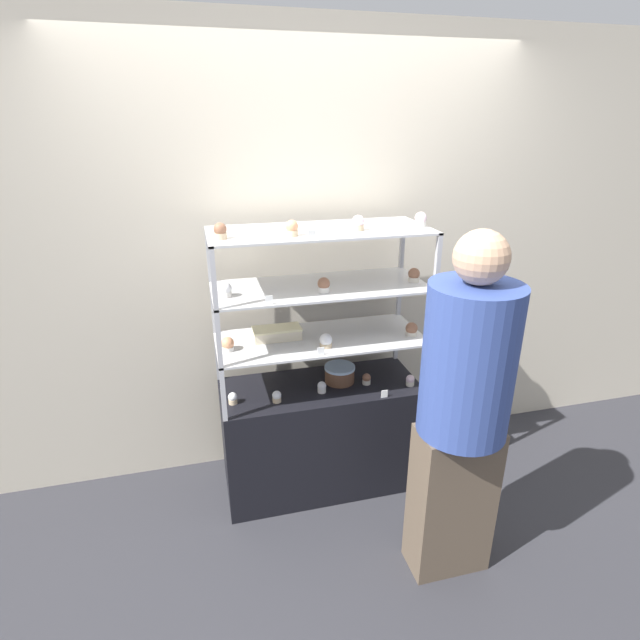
{
  "coord_description": "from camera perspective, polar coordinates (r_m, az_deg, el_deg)",
  "views": [
    {
      "loc": [
        -0.63,
        -2.43,
        2.09
      ],
      "look_at": [
        0.0,
        0.0,
        1.08
      ],
      "focal_mm": 28.0,
      "sensor_mm": 36.0,
      "label": 1
    }
  ],
  "objects": [
    {
      "name": "ground_plane",
      "position": [
        3.26,
        0.0,
        -17.8
      ],
      "size": [
        20.0,
        20.0,
        0.0
      ],
      "primitive_type": "plane",
      "color": "#2D2D33"
    },
    {
      "name": "back_wall",
      "position": [
        2.99,
        -1.84,
        6.65
      ],
      "size": [
        8.0,
        0.05,
        2.6
      ],
      "color": "beige",
      "rests_on": "ground_plane"
    },
    {
      "name": "display_base",
      "position": [
        3.06,
        0.0,
        -12.97
      ],
      "size": [
        1.13,
        0.47,
        0.67
      ],
      "color": "black",
      "rests_on": "ground_plane"
    },
    {
      "name": "display_riser_lower",
      "position": [
        2.76,
        0.0,
        -2.41
      ],
      "size": [
        1.13,
        0.47,
        0.3
      ],
      "color": "#B7B7BC",
      "rests_on": "display_base"
    },
    {
      "name": "display_riser_middle",
      "position": [
        2.65,
        0.0,
        3.52
      ],
      "size": [
        1.13,
        0.47,
        0.3
      ],
      "color": "#B7B7BC",
      "rests_on": "display_riser_lower"
    },
    {
      "name": "display_riser_upper",
      "position": [
        2.57,
        0.0,
        9.88
      ],
      "size": [
        1.13,
        0.47,
        0.3
      ],
      "color": "#B7B7BC",
      "rests_on": "display_riser_middle"
    },
    {
      "name": "layer_cake_centerpiece",
      "position": [
        2.9,
        2.26,
        -6.15
      ],
      "size": [
        0.18,
        0.18,
        0.1
      ],
      "color": "brown",
      "rests_on": "display_base"
    },
    {
      "name": "sheet_cake_frosted",
      "position": [
        2.74,
        -4.94,
        -1.5
      ],
      "size": [
        0.26,
        0.13,
        0.06
      ],
      "color": "beige",
      "rests_on": "display_riser_lower"
    },
    {
      "name": "cupcake_0",
      "position": [
        2.74,
        -9.94,
        -8.8
      ],
      "size": [
        0.05,
        0.05,
        0.06
      ],
      "color": "#CCB28C",
      "rests_on": "display_base"
    },
    {
      "name": "cupcake_1",
      "position": [
        2.72,
        -4.96,
        -8.72
      ],
      "size": [
        0.05,
        0.05,
        0.06
      ],
      "color": "#CCB28C",
      "rests_on": "display_base"
    },
    {
      "name": "cupcake_2",
      "position": [
        2.8,
        0.21,
        -7.68
      ],
      "size": [
        0.05,
        0.05,
        0.06
      ],
      "color": "white",
      "rests_on": "display_base"
    },
    {
      "name": "cupcake_3",
      "position": [
        2.9,
        5.33,
        -6.73
      ],
      "size": [
        0.05,
        0.05,
        0.06
      ],
      "color": "beige",
      "rests_on": "display_base"
    },
    {
      "name": "cupcake_4",
      "position": [
        2.92,
        10.27,
        -6.8
      ],
      "size": [
        0.05,
        0.05,
        0.06
      ],
      "color": "beige",
      "rests_on": "display_base"
    },
    {
      "name": "price_tag_0",
      "position": [
        2.78,
        7.38,
        -8.37
      ],
      "size": [
        0.04,
        0.0,
        0.04
      ],
      "color": "white",
      "rests_on": "display_base"
    },
    {
      "name": "cupcake_5",
      "position": [
        2.63,
        -10.5,
        -2.76
      ],
      "size": [
        0.07,
        0.07,
        0.08
      ],
      "color": "white",
      "rests_on": "display_riser_lower"
    },
    {
      "name": "cupcake_6",
      "position": [
        2.62,
        0.6,
        -2.43
      ],
      "size": [
        0.07,
        0.07,
        0.08
      ],
      "color": "#CCB28C",
      "rests_on": "display_riser_lower"
    },
    {
      "name": "cupcake_7",
      "position": [
        2.81,
        10.41,
        -1.07
      ],
      "size": [
        0.07,
        0.07,
        0.08
      ],
      "color": "beige",
      "rests_on": "display_riser_lower"
    },
    {
      "name": "price_tag_1",
      "position": [
        2.54,
        0.11,
        -3.61
      ],
      "size": [
        0.04,
        0.0,
        0.04
      ],
      "color": "white",
      "rests_on": "display_riser_lower"
    },
    {
      "name": "cupcake_8",
      "position": [
        2.5,
        -10.76,
        3.39
      ],
      "size": [
        0.06,
        0.06,
        0.08
      ],
      "color": "white",
      "rests_on": "display_riser_middle"
    },
    {
      "name": "cupcake_9",
      "position": [
        2.54,
        0.42,
        4.02
      ],
      "size": [
        0.06,
        0.06,
        0.08
      ],
      "color": "white",
      "rests_on": "display_riser_middle"
    },
    {
      "name": "cupcake_10",
      "position": [
        2.75,
        10.68,
        5.05
      ],
      "size": [
        0.06,
        0.06,
        0.08
      ],
      "color": "beige",
      "rests_on": "display_riser_middle"
    },
    {
      "name": "price_tag_2",
      "position": [
        2.37,
        -5.86,
        2.28
      ],
      "size": [
        0.04,
        0.0,
        0.04
      ],
      "color": "white",
      "rests_on": "display_riser_middle"
    },
    {
      "name": "cupcake_11",
      "position": [
        2.39,
        -11.33,
        9.93
      ],
      "size": [
        0.06,
        0.06,
        0.08
      ],
      "color": "#CCB28C",
      "rests_on": "display_riser_upper"
    },
    {
      "name": "cupcake_12",
      "position": [
        2.41,
        -3.24,
        10.42
      ],
      "size": [
        0.06,
        0.06,
        0.08
      ],
      "color": "#CCB28C",
      "rests_on": "display_riser_upper"
    },
    {
      "name": "cupcake_13",
      "position": [
        2.54,
        4.37,
        10.99
      ],
      "size": [
        0.06,
        0.06,
        0.08
      ],
      "color": "#CCB28C",
      "rests_on": "display_riser_upper"
    },
    {
      "name": "cupcake_14",
      "position": [
        2.67,
        11.43,
        11.17
      ],
      "size": [
        0.06,
        0.06,
        0.08
      ],
      "color": "white",
      "rests_on": "display_riser_upper"
    },
    {
      "name": "price_tag_3",
      "position": [
        2.33,
        -0.94,
        9.7
      ],
      "size": [
        0.04,
        0.0,
        0.04
      ],
      "color": "white",
      "rests_on": "display_riser_upper"
    },
    {
      "name": "customer_figure",
      "position": [
        2.32,
        16.01,
        -9.54
      ],
      "size": [
        0.4,
        0.4,
        1.7
      ],
      "color": "brown",
      "rests_on": "ground_plane"
    }
  ]
}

